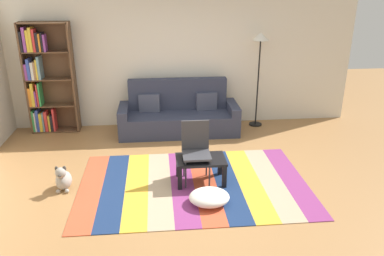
# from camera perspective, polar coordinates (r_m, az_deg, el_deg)

# --- Properties ---
(ground_plane) EXTENTS (14.00, 14.00, 0.00)m
(ground_plane) POSITION_cam_1_polar(r_m,az_deg,el_deg) (5.72, 0.65, -7.99)
(ground_plane) COLOR #9E7042
(back_wall) EXTENTS (6.80, 0.10, 2.70)m
(back_wall) POSITION_cam_1_polar(r_m,az_deg,el_deg) (7.67, -1.36, 10.43)
(back_wall) COLOR silver
(back_wall) RESTS_ON ground_plane
(rug) EXTENTS (3.29, 2.14, 0.01)m
(rug) POSITION_cam_1_polar(r_m,az_deg,el_deg) (5.65, 0.25, -8.34)
(rug) COLOR #C64C2D
(rug) RESTS_ON ground_plane
(couch) EXTENTS (2.26, 0.80, 1.00)m
(couch) POSITION_cam_1_polar(r_m,az_deg,el_deg) (7.42, -2.01, 1.92)
(couch) COLOR #2D3347
(couch) RESTS_ON ground_plane
(bookshelf) EXTENTS (0.90, 0.28, 2.08)m
(bookshelf) POSITION_cam_1_polar(r_m,az_deg,el_deg) (7.76, -21.12, 6.70)
(bookshelf) COLOR brown
(bookshelf) RESTS_ON ground_plane
(coffee_table) EXTENTS (0.71, 0.47, 0.37)m
(coffee_table) POSITION_cam_1_polar(r_m,az_deg,el_deg) (5.58, 1.30, -5.20)
(coffee_table) COLOR black
(coffee_table) RESTS_ON rug
(pouf) EXTENTS (0.54, 0.47, 0.18)m
(pouf) POSITION_cam_1_polar(r_m,az_deg,el_deg) (5.17, 2.58, -10.22)
(pouf) COLOR white
(pouf) RESTS_ON rug
(dog) EXTENTS (0.22, 0.35, 0.40)m
(dog) POSITION_cam_1_polar(r_m,az_deg,el_deg) (5.76, -18.58, -7.20)
(dog) COLOR #9E998E
(dog) RESTS_ON ground_plane
(standing_lamp) EXTENTS (0.32, 0.32, 1.85)m
(standing_lamp) POSITION_cam_1_polar(r_m,az_deg,el_deg) (7.57, 10.08, 11.50)
(standing_lamp) COLOR black
(standing_lamp) RESTS_ON ground_plane
(tv_remote) EXTENTS (0.07, 0.16, 0.02)m
(tv_remote) POSITION_cam_1_polar(r_m,az_deg,el_deg) (5.60, 0.32, -4.17)
(tv_remote) COLOR black
(tv_remote) RESTS_ON coffee_table
(folding_chair) EXTENTS (0.40, 0.40, 0.90)m
(folding_chair) POSITION_cam_1_polar(r_m,az_deg,el_deg) (5.56, 0.58, -2.75)
(folding_chair) COLOR #38383D
(folding_chair) RESTS_ON ground_plane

